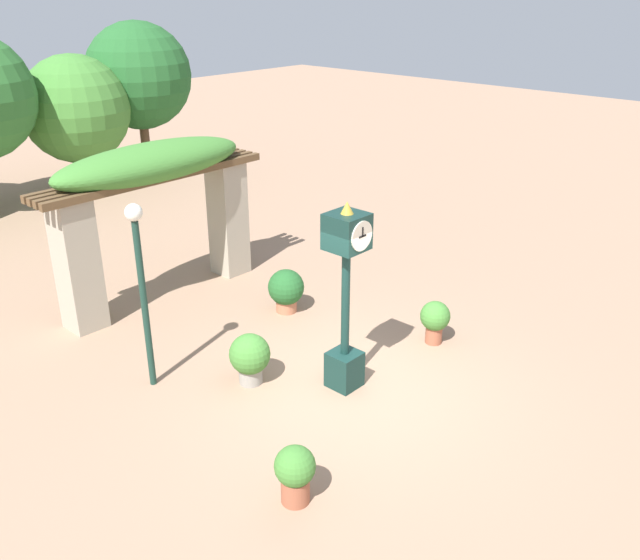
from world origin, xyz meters
name	(u,v)px	position (x,y,z in m)	size (l,w,h in m)	color
ground_plane	(354,388)	(0.00, 0.00, 0.00)	(60.00, 60.00, 0.00)	#9E7A60
pedestal_clock	(346,293)	(-0.04, 0.17, 1.55)	(0.52, 0.57, 2.92)	#14332D
pergola	(154,189)	(0.00, 4.81, 2.16)	(4.58, 1.21, 3.01)	#A89E89
potted_plant_near_left	(250,357)	(-0.94, 1.28, 0.45)	(0.63, 0.63, 0.81)	gray
potted_plant_near_right	(286,289)	(1.15, 2.61, 0.45)	(0.67, 0.67, 0.82)	#B26B4C
potted_plant_far_left	(295,472)	(-2.33, -1.04, 0.43)	(0.49, 0.49, 0.76)	#9E563D
potted_plant_far_right	(435,319)	(2.00, -0.08, 0.45)	(0.51, 0.51, 0.76)	#9E563D
lamp_post	(141,273)	(-1.98, 2.36, 1.85)	(0.25, 0.25, 2.88)	#19382D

